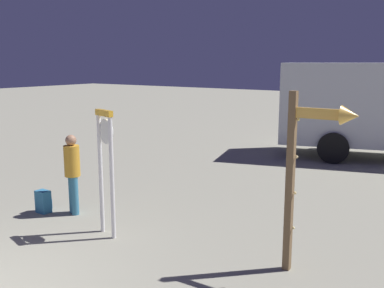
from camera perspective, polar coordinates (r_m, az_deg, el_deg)
name	(u,v)px	position (r m, az deg, el deg)	size (l,w,h in m)	color
standing_clock	(106,159)	(7.49, -11.03, -1.91)	(0.47, 0.21, 2.15)	white
arrow_sign	(311,156)	(6.08, 15.06, -1.47)	(0.91, 0.26, 2.54)	brown
person_near_clock	(72,170)	(8.81, -15.17, -3.27)	(0.30, 0.30, 1.56)	teal
backpack	(44,202)	(9.21, -18.59, -7.06)	(0.27, 0.23, 0.44)	teal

